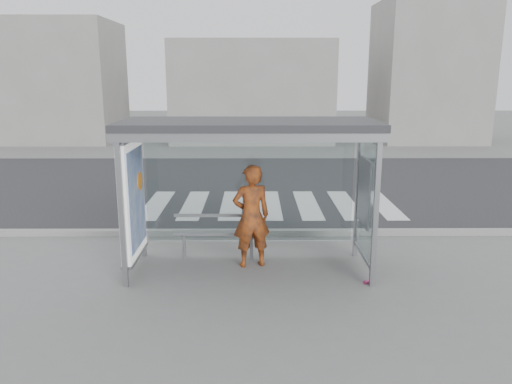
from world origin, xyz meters
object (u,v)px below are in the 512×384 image
at_px(bench, 218,232).
at_px(bus_shelter, 227,158).
at_px(person, 251,216).
at_px(soda_can, 367,282).

bearing_deg(bench, bus_shelter, -66.95).
distance_m(bus_shelter, person, 1.14).
bearing_deg(bench, soda_can, -25.33).
height_order(bus_shelter, bench, bus_shelter).
bearing_deg(person, soda_can, 142.22).
distance_m(person, soda_can, 2.25).
height_order(bench, soda_can, bench).
relative_size(bus_shelter, bench, 2.63).
xyz_separation_m(bus_shelter, soda_can, (2.31, -0.67, -1.95)).
bearing_deg(person, bus_shelter, 4.55).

